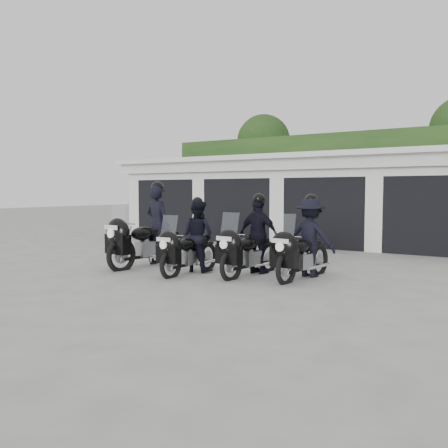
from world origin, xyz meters
The scene contains 7 objects.
ground centered at (0.00, 0.00, 0.00)m, with size 80.00×80.00×0.00m, color #A2A29C.
garage_block centered at (0.00, 8.06, 1.42)m, with size 16.40×6.80×2.96m.
background_vegetation centered at (0.37, 12.92, 2.77)m, with size 20.00×3.90×5.80m.
police_bike_a centered at (-2.30, 0.01, 0.82)m, with size 0.88×2.38×2.07m.
police_bike_b centered at (-0.87, -0.14, 0.72)m, with size 0.78×1.96×1.70m.
police_bike_c centered at (0.37, 0.36, 0.76)m, with size 1.03×2.05×1.79m.
police_bike_d centered at (1.47, 0.61, 0.76)m, with size 1.12×2.04×1.77m.
Camera 1 is at (5.16, -8.46, 1.78)m, focal length 38.00 mm.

